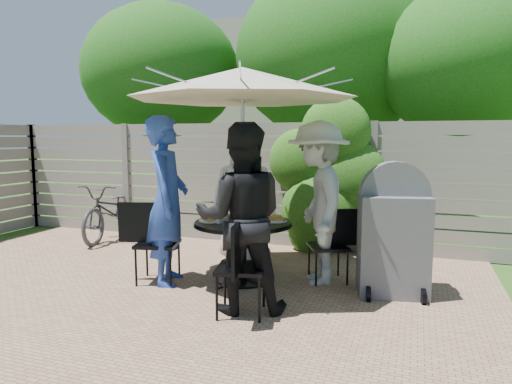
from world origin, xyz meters
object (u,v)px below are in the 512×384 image
(person_back, at_px, (244,196))
(person_right, at_px, (318,203))
(chair_left, at_px, (157,259))
(glass_right, at_px, (266,213))
(bbq_grill, at_px, (393,235))
(chair_front, at_px, (241,287))
(plate_left, at_px, (210,219))
(chair_back, at_px, (244,238))
(glass_front, at_px, (252,219))
(chair_right, at_px, (329,261))
(coffee_cup, at_px, (252,213))
(person_front, at_px, (241,219))
(person_left, at_px, (167,201))
(plate_back, at_px, (244,214))
(plate_front, at_px, (242,225))
(bicycle, at_px, (113,211))
(patio_table, at_px, (243,240))
(glass_left, at_px, (219,217))
(umbrella, at_px, (242,84))
(syrup_jug, at_px, (238,213))
(plate_right, at_px, (275,219))
(glass_back, at_px, (234,211))

(person_back, bearing_deg, person_right, -45.00)
(chair_left, bearing_deg, glass_right, 9.78)
(bbq_grill, bearing_deg, person_back, 149.40)
(chair_front, height_order, plate_left, chair_front)
(chair_back, xyz_separation_m, person_right, (1.11, -0.62, 0.60))
(chair_front, height_order, glass_front, chair_front)
(chair_right, distance_m, coffee_cup, 1.03)
(chair_left, relative_size, person_front, 0.52)
(person_left, bearing_deg, plate_back, -66.55)
(person_left, xyz_separation_m, chair_right, (1.68, 0.62, -0.68))
(plate_back, relative_size, bbq_grill, 0.19)
(person_back, distance_m, chair_front, 1.89)
(person_back, bearing_deg, plate_front, -90.00)
(plate_left, bearing_deg, chair_back, 89.64)
(person_right, bearing_deg, bicycle, -127.40)
(person_front, distance_m, plate_left, 0.92)
(bicycle, xyz_separation_m, bbq_grill, (4.37, -1.25, 0.18))
(person_right, bearing_deg, plate_left, -90.00)
(plate_back, bearing_deg, person_left, -136.50)
(glass_right, xyz_separation_m, bicycle, (-2.99, 1.21, -0.32))
(person_left, bearing_deg, patio_table, -90.00)
(person_left, height_order, plate_left, person_left)
(glass_left, bearing_deg, umbrella, 42.05)
(glass_front, distance_m, bicycle, 3.39)
(chair_right, distance_m, plate_front, 1.13)
(chair_left, xyz_separation_m, person_front, (1.19, -0.45, 0.61))
(person_left, bearing_deg, chair_back, -40.64)
(glass_left, bearing_deg, person_left, -170.37)
(bbq_grill, bearing_deg, syrup_jug, 172.22)
(chair_left, xyz_separation_m, chair_right, (1.81, 0.66, -0.02))
(plate_back, distance_m, plate_left, 0.51)
(chair_back, relative_size, person_front, 0.57)
(coffee_cup, height_order, bicycle, bicycle)
(glass_right, xyz_separation_m, coffee_cup, (-0.19, 0.05, -0.01))
(plate_left, bearing_deg, umbrella, 20.05)
(chair_back, height_order, person_front, person_front)
(chair_back, height_order, glass_right, chair_back)
(chair_front, relative_size, plate_front, 3.49)
(chair_right, distance_m, bbq_grill, 0.80)
(plate_right, xyz_separation_m, bicycle, (-3.12, 1.27, -0.27))
(plate_left, distance_m, glass_front, 0.53)
(chair_front, relative_size, plate_left, 3.49)
(chair_front, relative_size, glass_right, 6.48)
(chair_left, distance_m, glass_back, 1.03)
(chair_right, distance_m, glass_right, 0.88)
(person_right, distance_m, glass_left, 1.10)
(umbrella, relative_size, person_left, 1.68)
(chair_back, xyz_separation_m, plate_front, (0.46, -1.25, 0.42))
(plate_left, xyz_separation_m, syrup_jug, (0.26, 0.15, 0.06))
(patio_table, relative_size, person_right, 0.76)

